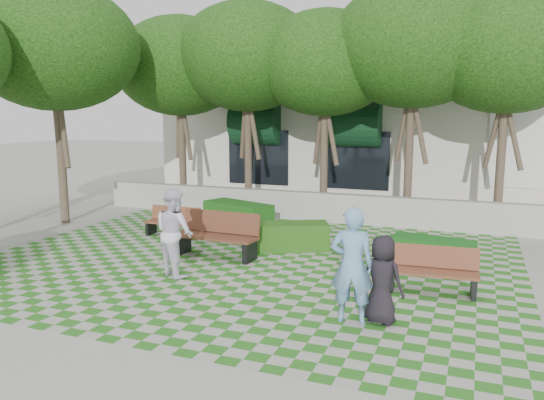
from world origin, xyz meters
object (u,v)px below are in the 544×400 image
at_px(hedge_east, 431,252).
at_px(hedge_midleft, 238,215).
at_px(hedge_midright, 289,236).
at_px(person_dark, 382,280).
at_px(bench_mid, 217,236).
at_px(person_blue, 352,265).
at_px(bench_west, 173,222).
at_px(bench_east, 432,271).
at_px(person_white, 174,232).

height_order(hedge_east, hedge_midleft, hedge_midleft).
relative_size(hedge_midright, hedge_midleft, 0.90).
bearing_deg(person_dark, hedge_midleft, -29.14).
bearing_deg(person_dark, bench_mid, -12.68).
xyz_separation_m(person_blue, person_dark, (0.47, 0.15, -0.23)).
height_order(hedge_midright, person_dark, person_dark).
bearing_deg(bench_mid, hedge_midright, 45.55).
height_order(bench_west, person_dark, person_dark).
bearing_deg(bench_mid, hedge_midleft, 108.66).
xyz_separation_m(bench_west, hedge_east, (6.94, -0.42, -0.08)).
relative_size(bench_east, hedge_east, 0.95).
xyz_separation_m(bench_west, hedge_midleft, (1.24, 1.62, -0.01)).
bearing_deg(person_white, hedge_midleft, -53.64).
relative_size(bench_east, hedge_midright, 0.88).
distance_m(hedge_east, hedge_midright, 3.45).
relative_size(hedge_midleft, person_blue, 1.13).
height_order(person_blue, person_white, person_blue).
relative_size(person_blue, person_dark, 1.32).
relative_size(hedge_east, person_blue, 0.93).
bearing_deg(person_white, hedge_east, -124.29).
bearing_deg(hedge_midright, bench_east, -29.56).
relative_size(bench_west, hedge_midright, 0.80).
bearing_deg(person_blue, bench_west, -43.54).
relative_size(bench_mid, hedge_midleft, 0.95).
bearing_deg(bench_west, hedge_east, -2.90).
bearing_deg(bench_east, hedge_midright, 146.75).
height_order(bench_west, hedge_midleft, bench_west).
bearing_deg(hedge_midleft, hedge_midright, -39.42).
relative_size(hedge_midleft, person_dark, 1.48).
relative_size(hedge_midright, person_white, 1.05).
relative_size(bench_east, bench_mid, 0.83).
distance_m(bench_west, hedge_midright, 3.50).
height_order(bench_mid, person_dark, person_dark).
bearing_deg(hedge_midright, bench_mid, -136.96).
height_order(hedge_midright, person_white, person_white).
xyz_separation_m(hedge_midleft, person_white, (0.73, -4.71, 0.54)).
bearing_deg(bench_east, bench_mid, 167.29).
xyz_separation_m(bench_west, person_dark, (6.47, -4.11, 0.34)).
height_order(bench_east, person_dark, person_dark).
xyz_separation_m(hedge_east, hedge_midright, (-3.45, 0.19, 0.03)).
distance_m(bench_mid, person_dark, 5.06).
bearing_deg(person_blue, hedge_midright, -66.25).
bearing_deg(person_dark, bench_east, -90.87).
relative_size(bench_east, person_dark, 1.17).
bearing_deg(hedge_midleft, person_dark, -47.62).
bearing_deg(bench_east, person_dark, -113.04).
height_order(hedge_midright, hedge_midleft, hedge_midleft).
distance_m(person_blue, person_dark, 0.54).
distance_m(bench_east, hedge_midleft, 7.05).
bearing_deg(bench_west, person_white, -56.87).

